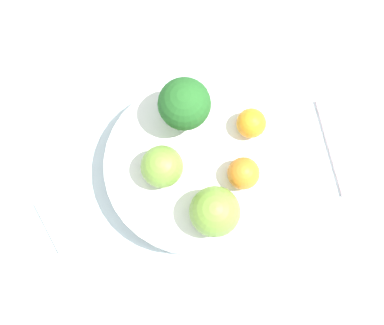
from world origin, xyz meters
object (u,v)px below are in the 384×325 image
bowl (192,168)px  orange_back (244,171)px  broccoli (184,104)px  apple_red (162,167)px  apple_green (215,212)px  napkin (379,137)px  orange_front (251,123)px  spoon (52,225)px

bowl → orange_back: orange_back is taller
bowl → broccoli: (-0.06, -0.02, 0.07)m
apple_red → apple_green: bearing=63.0°
bowl → napkin: bearing=114.5°
orange_front → spoon: orange_front is taller
spoon → orange_back: bearing=117.7°
bowl → orange_back: 0.08m
apple_red → apple_green: 0.08m
bowl → napkin: bowl is taller
broccoli → napkin: 0.27m
apple_green → napkin: 0.26m
apple_red → orange_front: bearing=131.4°
apple_red → orange_front: size_ratio=1.40×
bowl → spoon: bowl is taller
apple_red → orange_front: apple_red is taller
apple_red → spoon: (0.10, -0.12, -0.07)m
broccoli → apple_red: (0.08, -0.01, -0.02)m
apple_green → orange_back: apple_green is taller
broccoli → spoon: broccoli is taller
orange_back → napkin: (-0.10, 0.17, -0.06)m
spoon → bowl: bearing=125.8°
bowl → broccoli: size_ratio=2.75×
bowl → broccoli: bearing=-157.8°
apple_red → spoon: size_ratio=0.80×
spoon → apple_green: bearing=106.6°
orange_front → napkin: orange_front is taller
apple_green → orange_front: 0.12m
bowl → spoon: (0.11, -0.16, -0.02)m
apple_green → orange_back: 0.06m
orange_front → spoon: (0.18, -0.22, -0.06)m
orange_back → napkin: bearing=121.4°
apple_red → apple_green: size_ratio=0.85×
bowl → apple_green: apple_green is taller
bowl → apple_red: 0.06m
apple_green → napkin: apple_green is taller
broccoli → orange_back: size_ratio=2.03×
orange_front → spoon: bearing=-50.7°
orange_front → napkin: size_ratio=0.20×
broccoli → apple_red: 0.08m
bowl → orange_back: (-0.00, 0.06, 0.04)m
apple_red → orange_back: (-0.02, 0.10, -0.01)m
apple_red → apple_green: apple_green is taller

